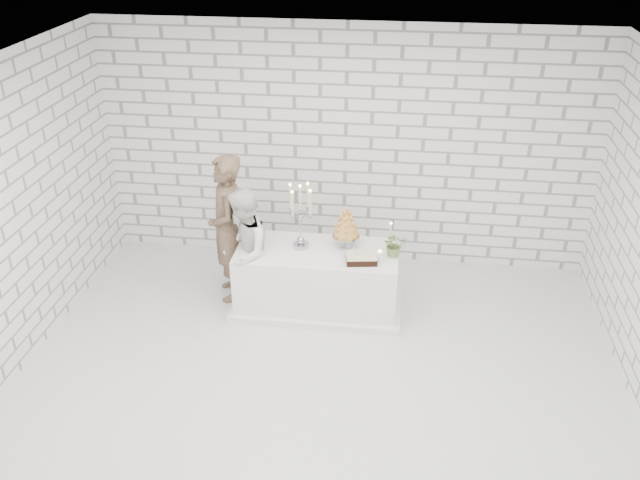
{
  "coord_description": "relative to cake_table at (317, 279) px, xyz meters",
  "views": [
    {
      "loc": [
        0.68,
        -5.03,
        4.36
      ],
      "look_at": [
        -0.11,
        0.96,
        1.05
      ],
      "focal_mm": 37.0,
      "sensor_mm": 36.0,
      "label": 1
    }
  ],
  "objects": [
    {
      "name": "flowers",
      "position": [
        0.85,
        -0.01,
        0.51
      ],
      "size": [
        0.28,
        0.25,
        0.28
      ],
      "primitive_type": "imported",
      "rotation": [
        0.0,
        0.0,
        0.13
      ],
      "color": "#385E2F",
      "rests_on": "cake_table"
    },
    {
      "name": "ground",
      "position": [
        0.18,
        -1.26,
        -0.38
      ],
      "size": [
        6.0,
        5.0,
        0.01
      ],
      "primitive_type": "cube",
      "color": "silver",
      "rests_on": "ground"
    },
    {
      "name": "wall_left",
      "position": [
        -2.82,
        -1.26,
        1.12
      ],
      "size": [
        0.01,
        5.0,
        3.0
      ],
      "primitive_type": "cube",
      "color": "white",
      "rests_on": "ground"
    },
    {
      "name": "croquembouche",
      "position": [
        0.31,
        0.12,
        0.62
      ],
      "size": [
        0.39,
        0.39,
        0.49
      ],
      "primitive_type": null,
      "rotation": [
        0.0,
        0.0,
        0.27
      ],
      "color": "#996525",
      "rests_on": "cake_table"
    },
    {
      "name": "wall_back",
      "position": [
        0.18,
        1.24,
        1.12
      ],
      "size": [
        6.0,
        0.01,
        3.0
      ],
      "primitive_type": "cube",
      "color": "white",
      "rests_on": "ground"
    },
    {
      "name": "extra_taper",
      "position": [
        0.8,
        0.13,
        0.54
      ],
      "size": [
        0.07,
        0.07,
        0.32
      ],
      "primitive_type": "cylinder",
      "rotation": [
        0.0,
        0.0,
        -0.18
      ],
      "color": "beige",
      "rests_on": "cake_table"
    },
    {
      "name": "groom",
      "position": [
        -1.05,
        0.14,
        0.51
      ],
      "size": [
        0.61,
        0.75,
        1.76
      ],
      "primitive_type": "imported",
      "rotation": [
        0.0,
        0.0,
        -1.23
      ],
      "color": "#39291F",
      "rests_on": "ground"
    },
    {
      "name": "cake_table",
      "position": [
        0.0,
        0.0,
        0.0
      ],
      "size": [
        1.8,
        0.8,
        0.75
      ],
      "primitive_type": "cube",
      "color": "white",
      "rests_on": "ground"
    },
    {
      "name": "pillar_candle",
      "position": [
        0.7,
        -0.15,
        0.44
      ],
      "size": [
        0.1,
        0.1,
        0.12
      ],
      "primitive_type": "cylinder",
      "rotation": [
        0.0,
        0.0,
        -0.23
      ],
      "color": "white",
      "rests_on": "cake_table"
    },
    {
      "name": "ceiling",
      "position": [
        0.18,
        -1.26,
        2.62
      ],
      "size": [
        6.0,
        5.0,
        0.01
      ],
      "primitive_type": "cube",
      "color": "white",
      "rests_on": "ground"
    },
    {
      "name": "chocolate_cake",
      "position": [
        0.5,
        -0.18,
        0.42
      ],
      "size": [
        0.36,
        0.28,
        0.08
      ],
      "primitive_type": "cube",
      "rotation": [
        0.0,
        0.0,
        0.16
      ],
      "color": "black",
      "rests_on": "cake_table"
    },
    {
      "name": "bride",
      "position": [
        -0.8,
        -0.12,
        0.36
      ],
      "size": [
        0.61,
        0.75,
        1.48
      ],
      "primitive_type": "imported",
      "rotation": [
        0.0,
        0.0,
        -1.5
      ],
      "color": "white",
      "rests_on": "ground"
    },
    {
      "name": "candelabra",
      "position": [
        -0.19,
        0.05,
        0.76
      ],
      "size": [
        0.38,
        0.38,
        0.76
      ],
      "primitive_type": null,
      "rotation": [
        0.0,
        0.0,
        0.29
      ],
      "color": "#9B9CA5",
      "rests_on": "cake_table"
    },
    {
      "name": "wall_front",
      "position": [
        0.18,
        -3.76,
        1.12
      ],
      "size": [
        6.0,
        0.01,
        3.0
      ],
      "primitive_type": "cube",
      "color": "white",
      "rests_on": "ground"
    }
  ]
}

